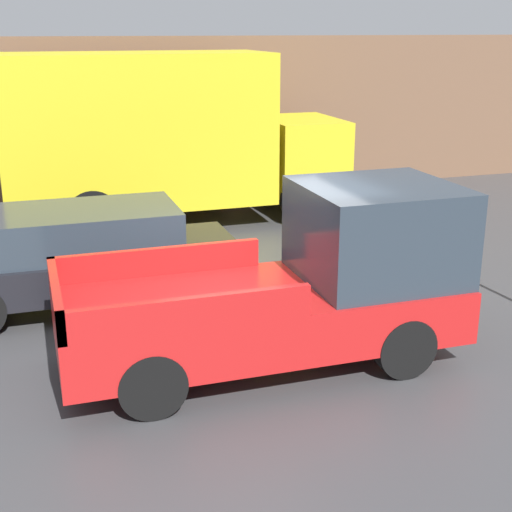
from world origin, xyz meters
name	(u,v)px	position (x,y,z in m)	size (l,w,h in m)	color
ground_plane	(261,340)	(0.00, 0.00, 0.00)	(60.00, 60.00, 0.00)	#3D3D3F
building_wall	(145,120)	(0.00, 9.10, 1.97)	(28.00, 0.15, 3.95)	brown
pickup_truck	(302,284)	(0.32, -0.65, 1.03)	(5.05, 2.01, 2.25)	red
car	(85,255)	(-2.15, 2.21, 0.79)	(4.85, 1.92, 1.52)	black
delivery_truck	(160,135)	(-0.09, 6.60, 1.95)	(7.33, 2.37, 3.65)	gold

